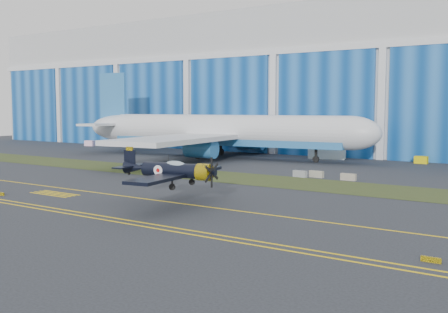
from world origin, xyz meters
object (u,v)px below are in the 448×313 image
Objects in this scene: jetliner at (223,97)px; tug at (421,160)px; warbird at (172,170)px; shipping_container at (327,151)px.

jetliner reaches higher than tug.
warbird is 2.30× the size of shipping_container.
warbird is at bearing -103.08° from tug.
shipping_container is at bearing 88.69° from warbird.
shipping_container is at bearing 20.86° from jetliner.
jetliner is (-23.15, 43.42, 7.98)m from warbird.
warbird is 52.39m from shipping_container.
jetliner is 33.30× the size of tug.
jetliner is at bearing -165.84° from tug.
warbird reaches higher than tug.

